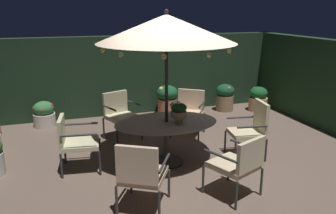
{
  "coord_description": "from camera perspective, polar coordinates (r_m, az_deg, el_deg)",
  "views": [
    {
      "loc": [
        -2.0,
        -5.25,
        2.59
      ],
      "look_at": [
        -0.26,
        -0.04,
        1.03
      ],
      "focal_mm": 36.98,
      "sensor_mm": 36.0,
      "label": 1
    }
  ],
  "objects": [
    {
      "name": "patio_chair_east",
      "position": [
        5.88,
        -15.21,
        -5.18
      ],
      "size": [
        0.7,
        0.67,
        0.92
      ],
      "color": "#2A2C34",
      "rests_on": "ground_plane"
    },
    {
      "name": "ground_plane",
      "position": [
        6.19,
        2.23,
        -9.0
      ],
      "size": [
        7.7,
        6.82,
        0.02
      ],
      "primitive_type": "cube",
      "color": "brown"
    },
    {
      "name": "patio_dining_table",
      "position": [
        5.91,
        -0.25,
        -3.61
      ],
      "size": [
        1.78,
        1.25,
        0.75
      ],
      "color": "#2E2C2E",
      "rests_on": "ground_plane"
    },
    {
      "name": "patio_umbrella",
      "position": [
        5.58,
        -0.28,
        12.76
      ],
      "size": [
        2.25,
        2.25,
        2.59
      ],
      "color": "#2E282B",
      "rests_on": "ground_plane"
    },
    {
      "name": "patio_chair_south",
      "position": [
        4.97,
        11.61,
        -8.88
      ],
      "size": [
        0.8,
        0.81,
        0.92
      ],
      "color": "#2B322D",
      "rests_on": "ground_plane"
    },
    {
      "name": "hedge_backdrop_rear",
      "position": [
        8.89,
        -5.12,
        5.37
      ],
      "size": [
        7.7,
        0.3,
        1.96
      ],
      "primitive_type": "cube",
      "color": "#1B301E",
      "rests_on": "ground_plane"
    },
    {
      "name": "potted_plant_left_far",
      "position": [
        8.53,
        -8.84,
        0.11
      ],
      "size": [
        0.46,
        0.45,
        0.6
      ],
      "color": "#A25D44",
      "rests_on": "ground_plane"
    },
    {
      "name": "potted_plant_back_left",
      "position": [
        9.39,
        14.64,
        1.34
      ],
      "size": [
        0.48,
        0.48,
        0.64
      ],
      "color": "tan",
      "rests_on": "ground_plane"
    },
    {
      "name": "patio_chair_southeast",
      "position": [
        4.55,
        -4.43,
        -10.65
      ],
      "size": [
        0.82,
        0.84,
        0.99
      ],
      "color": "#322F2B",
      "rests_on": "ground_plane"
    },
    {
      "name": "patio_chair_northeast",
      "position": [
        7.13,
        -8.0,
        -0.77
      ],
      "size": [
        0.77,
        0.74,
        0.96
      ],
      "color": "#312930",
      "rests_on": "ground_plane"
    },
    {
      "name": "patio_chair_north",
      "position": [
        7.33,
        3.5,
        -0.29
      ],
      "size": [
        0.84,
        0.83,
        0.94
      ],
      "color": "#2A2F2F",
      "rests_on": "ground_plane"
    },
    {
      "name": "potted_plant_left_near",
      "position": [
        8.73,
        -0.13,
        1.34
      ],
      "size": [
        0.54,
        0.54,
        0.75
      ],
      "color": "#A6664A",
      "rests_on": "ground_plane"
    },
    {
      "name": "centerpiece_planter",
      "position": [
        5.75,
        1.8,
        -0.6
      ],
      "size": [
        0.27,
        0.27,
        0.37
      ],
      "color": "tan",
      "rests_on": "patio_dining_table"
    },
    {
      "name": "patio_chair_southwest",
      "position": [
        6.35,
        13.67,
        -3.15
      ],
      "size": [
        0.67,
        0.65,
        1.02
      ],
      "color": "#2D2C35",
      "rests_on": "ground_plane"
    },
    {
      "name": "potted_plant_right_near",
      "position": [
        8.34,
        -19.75,
        -1.11
      ],
      "size": [
        0.48,
        0.48,
        0.59
      ],
      "color": "beige",
      "rests_on": "ground_plane"
    },
    {
      "name": "potted_plant_front_corner",
      "position": [
        9.2,
        9.36,
        1.65
      ],
      "size": [
        0.47,
        0.47,
        0.71
      ],
      "color": "#866A4C",
      "rests_on": "ground_plane"
    }
  ]
}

